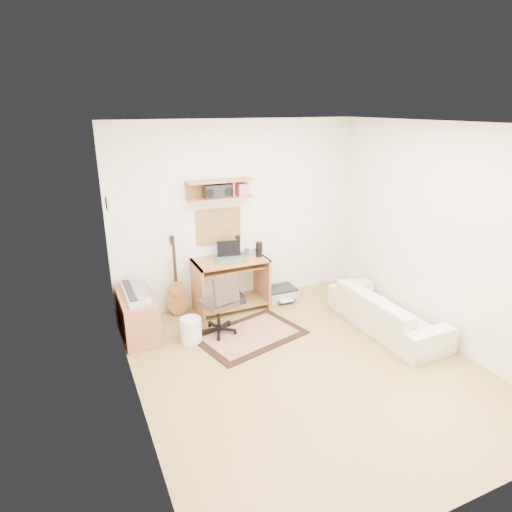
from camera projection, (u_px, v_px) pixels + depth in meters
name	position (u px, v px, depth m)	size (l,w,h in m)	color
floor	(307.00, 367.00, 4.84)	(3.60, 4.00, 0.01)	#A68645
ceiling	(318.00, 123.00, 3.99)	(3.60, 4.00, 0.01)	white
back_wall	(238.00, 214.00, 6.14)	(3.60, 0.01, 2.60)	white
left_wall	(130.00, 286.00, 3.71)	(0.01, 4.00, 2.60)	white
right_wall	(443.00, 236.00, 5.11)	(0.01, 4.00, 2.60)	white
wall_shelf	(220.00, 189.00, 5.78)	(0.90, 0.25, 0.26)	#C06E44
cork_board	(219.00, 226.00, 6.05)	(0.64, 0.03, 0.49)	tan
wall_photo	(107.00, 203.00, 4.88)	(0.02, 0.20, 0.15)	#4C8CBF
desk	(231.00, 284.00, 6.11)	(1.00, 0.55, 0.75)	#C06E44
laptop	(230.00, 251.00, 5.93)	(0.32, 0.32, 0.24)	silver
speaker	(259.00, 249.00, 6.07)	(0.09, 0.09, 0.21)	black
desk_lamp	(240.00, 244.00, 6.14)	(0.10, 0.10, 0.30)	black
pencil_cup	(247.00, 251.00, 6.17)	(0.07, 0.07, 0.09)	#3655A2
boombox	(217.00, 191.00, 5.77)	(0.36, 0.16, 0.18)	black
rug	(250.00, 335.00, 5.50)	(1.29, 0.86, 0.02)	tan
task_chair	(218.00, 303.00, 5.43)	(0.43, 0.43, 0.85)	#3C2B23
cabinet	(137.00, 315.00, 5.44)	(0.40, 0.90, 0.55)	#C06E44
music_keyboard	(135.00, 292.00, 5.34)	(0.25, 0.82, 0.07)	#B2B5BA
guitar	(176.00, 277.00, 5.88)	(0.30, 0.19, 1.12)	#AE7035
waste_basket	(191.00, 330.00, 5.32)	(0.26, 0.26, 0.31)	white
printer	(280.00, 293.00, 6.53)	(0.45, 0.35, 0.17)	#A5A8AA
sofa	(387.00, 305.00, 5.57)	(1.72, 0.50, 0.67)	beige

